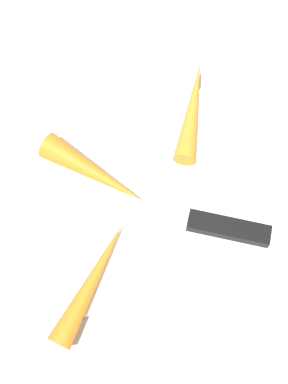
% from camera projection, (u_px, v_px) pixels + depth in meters
% --- Properties ---
extents(ground_plane, '(1.40, 1.40, 0.00)m').
position_uv_depth(ground_plane, '(144.00, 196.00, 0.58)').
color(ground_plane, '#ADA8A0').
extents(cutting_board, '(0.36, 0.26, 0.01)m').
position_uv_depth(cutting_board, '(144.00, 194.00, 0.58)').
color(cutting_board, silver).
rests_on(cutting_board, ground_plane).
extents(knife, '(0.20, 0.08, 0.01)m').
position_uv_depth(knife, '(216.00, 226.00, 0.55)').
color(knife, '#B7B7BC').
rests_on(knife, cutting_board).
extents(carrot_shortest, '(0.12, 0.11, 0.03)m').
position_uv_depth(carrot_shortest, '(94.00, 172.00, 0.57)').
color(carrot_shortest, orange).
rests_on(carrot_shortest, cutting_board).
extents(carrot_medium, '(0.06, 0.14, 0.03)m').
position_uv_depth(carrot_medium, '(192.00, 110.00, 0.60)').
color(carrot_medium, orange).
rests_on(carrot_medium, cutting_board).
extents(carrot_longest, '(0.10, 0.13, 0.03)m').
position_uv_depth(carrot_longest, '(92.00, 280.00, 0.52)').
color(carrot_longest, orange).
rests_on(carrot_longest, cutting_board).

